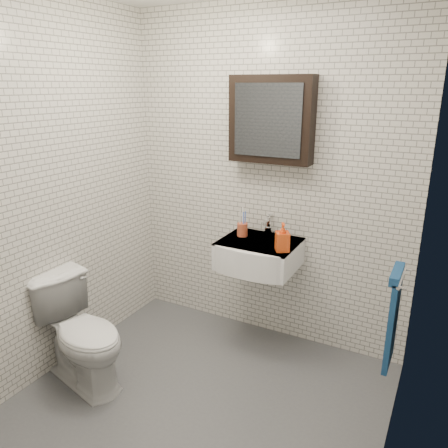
# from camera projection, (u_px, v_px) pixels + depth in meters

# --- Properties ---
(ground) EXTENTS (2.20, 2.00, 0.01)m
(ground) POSITION_uv_depth(u_px,v_px,m) (201.00, 400.00, 2.80)
(ground) COLOR #4E5156
(ground) RESTS_ON ground
(room_shell) EXTENTS (2.22, 2.02, 2.51)m
(room_shell) POSITION_uv_depth(u_px,v_px,m) (196.00, 175.00, 2.35)
(room_shell) COLOR silver
(room_shell) RESTS_ON ground
(washbasin) EXTENTS (0.55, 0.50, 0.20)m
(washbasin) POSITION_uv_depth(u_px,v_px,m) (257.00, 255.00, 3.16)
(washbasin) COLOR white
(washbasin) RESTS_ON room_shell
(faucet) EXTENTS (0.06, 0.20, 0.15)m
(faucet) POSITION_uv_depth(u_px,v_px,m) (268.00, 226.00, 3.28)
(faucet) COLOR silver
(faucet) RESTS_ON washbasin
(mirror_cabinet) EXTENTS (0.60, 0.15, 0.60)m
(mirror_cabinet) POSITION_uv_depth(u_px,v_px,m) (271.00, 120.00, 3.04)
(mirror_cabinet) COLOR black
(mirror_cabinet) RESTS_ON room_shell
(towel_rail) EXTENTS (0.09, 0.30, 0.58)m
(towel_rail) POSITION_uv_depth(u_px,v_px,m) (394.00, 314.00, 2.41)
(towel_rail) COLOR silver
(towel_rail) RESTS_ON room_shell
(toothbrush_cup) EXTENTS (0.08, 0.08, 0.22)m
(toothbrush_cup) POSITION_uv_depth(u_px,v_px,m) (242.00, 229.00, 3.26)
(toothbrush_cup) COLOR #AE482B
(toothbrush_cup) RESTS_ON washbasin
(soap_bottle) EXTENTS (0.12, 0.12, 0.20)m
(soap_bottle) POSITION_uv_depth(u_px,v_px,m) (283.00, 237.00, 2.95)
(soap_bottle) COLOR orange
(soap_bottle) RESTS_ON washbasin
(toilet) EXTENTS (0.79, 0.57, 0.73)m
(toilet) POSITION_uv_depth(u_px,v_px,m) (82.00, 333.00, 2.89)
(toilet) COLOR white
(toilet) RESTS_ON ground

